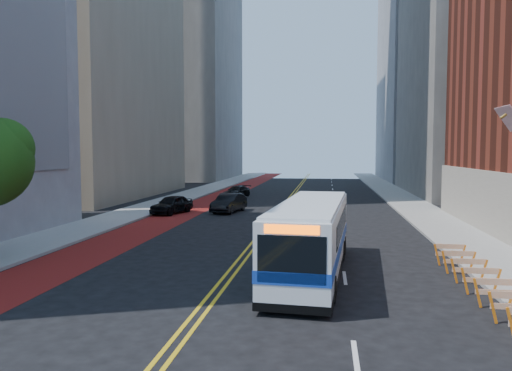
{
  "coord_description": "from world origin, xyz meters",
  "views": [
    {
      "loc": [
        4.04,
        -14.58,
        5.25
      ],
      "look_at": [
        0.81,
        8.0,
        3.65
      ],
      "focal_mm": 35.0,
      "sensor_mm": 36.0,
      "label": 1
    }
  ],
  "objects_px": {
    "transit_bus": "(311,237)",
    "car_a": "(172,204)",
    "car_c": "(237,192)",
    "car_b": "(229,203)"
  },
  "relations": [
    {
      "from": "transit_bus",
      "to": "car_c",
      "type": "bearing_deg",
      "value": 109.75
    },
    {
      "from": "transit_bus",
      "to": "car_b",
      "type": "bearing_deg",
      "value": 114.64
    },
    {
      "from": "car_a",
      "to": "car_c",
      "type": "bearing_deg",
      "value": 95.26
    },
    {
      "from": "transit_bus",
      "to": "car_a",
      "type": "height_order",
      "value": "transit_bus"
    },
    {
      "from": "transit_bus",
      "to": "car_a",
      "type": "xyz_separation_m",
      "value": [
        -12.2,
        19.06,
        -0.86
      ]
    },
    {
      "from": "transit_bus",
      "to": "car_a",
      "type": "relative_size",
      "value": 2.54
    },
    {
      "from": "car_a",
      "to": "car_b",
      "type": "bearing_deg",
      "value": 35.07
    },
    {
      "from": "car_c",
      "to": "car_b",
      "type": "bearing_deg",
      "value": -65.66
    },
    {
      "from": "transit_bus",
      "to": "car_a",
      "type": "distance_m",
      "value": 22.65
    },
    {
      "from": "car_a",
      "to": "car_c",
      "type": "height_order",
      "value": "car_a"
    }
  ]
}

